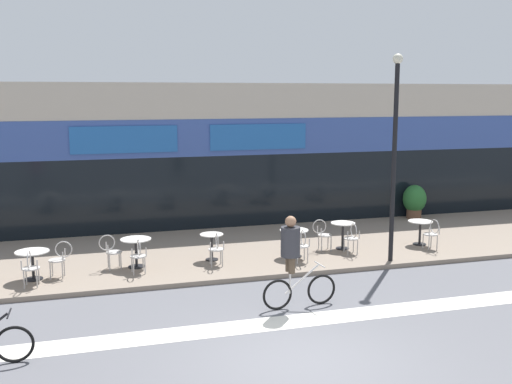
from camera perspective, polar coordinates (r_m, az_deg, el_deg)
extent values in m
plane|color=#5B5B60|center=(10.66, 4.44, -15.79)|extent=(120.00, 120.00, 0.00)
cube|color=gray|center=(17.22, -4.14, -5.71)|extent=(40.00, 5.50, 0.12)
cube|color=#B2A899|center=(21.40, -6.90, 3.67)|extent=(40.00, 4.00, 4.87)
cube|color=black|center=(19.62, -5.90, -0.11)|extent=(38.80, 0.10, 2.40)
cube|color=#334C93|center=(19.43, -5.99, 5.14)|extent=(39.20, 0.14, 1.20)
cube|color=#1E56A3|center=(19.09, -12.41, 4.90)|extent=(3.28, 0.08, 0.84)
cube|color=#1E56A3|center=(19.87, 0.25, 5.28)|extent=(3.28, 0.08, 0.84)
cube|color=silver|center=(12.19, 1.45, -12.43)|extent=(36.00, 0.70, 0.01)
cylinder|color=black|center=(15.46, -20.41, -7.77)|extent=(0.44, 0.44, 0.02)
cylinder|color=black|center=(15.37, -20.48, -6.61)|extent=(0.07, 0.07, 0.68)
cylinder|color=silver|center=(15.28, -20.55, -5.34)|extent=(0.79, 0.79, 0.02)
cylinder|color=black|center=(15.81, -11.30, -6.98)|extent=(0.43, 0.43, 0.02)
cylinder|color=black|center=(15.72, -11.34, -5.75)|extent=(0.07, 0.07, 0.72)
cylinder|color=silver|center=(15.63, -11.38, -4.43)|extent=(0.78, 0.78, 0.02)
cylinder|color=black|center=(16.19, -4.22, -6.43)|extent=(0.34, 0.34, 0.02)
cylinder|color=black|center=(16.10, -4.24, -5.29)|extent=(0.07, 0.07, 0.69)
cylinder|color=silver|center=(16.02, -4.25, -4.05)|extent=(0.62, 0.62, 0.02)
cylinder|color=black|center=(16.50, 3.62, -6.12)|extent=(0.43, 0.43, 0.02)
cylinder|color=black|center=(16.41, 3.64, -4.93)|extent=(0.07, 0.07, 0.73)
cylinder|color=silver|center=(16.32, 3.65, -3.65)|extent=(0.78, 0.78, 0.02)
cylinder|color=black|center=(17.46, 8.23, -5.33)|extent=(0.38, 0.38, 0.02)
cylinder|color=black|center=(17.37, 8.26, -4.19)|extent=(0.07, 0.07, 0.74)
cylinder|color=silver|center=(17.29, 8.28, -2.95)|extent=(0.69, 0.69, 0.02)
cylinder|color=black|center=(18.41, 15.30, -4.80)|extent=(0.39, 0.39, 0.02)
cylinder|color=black|center=(18.33, 15.34, -3.80)|extent=(0.07, 0.07, 0.69)
cylinder|color=silver|center=(18.26, 15.39, -2.72)|extent=(0.71, 0.71, 0.02)
cylinder|color=#B7B2AD|center=(14.82, -20.65, -6.82)|extent=(0.43, 0.43, 0.03)
cylinder|color=#B7B2AD|center=(15.03, -21.04, -7.50)|extent=(0.03, 0.03, 0.42)
cylinder|color=#B7B2AD|center=(14.99, -19.98, -7.49)|extent=(0.03, 0.03, 0.42)
cylinder|color=#B7B2AD|center=(14.77, -21.23, -7.81)|extent=(0.03, 0.03, 0.42)
cylinder|color=#B7B2AD|center=(14.72, -20.14, -7.80)|extent=(0.03, 0.03, 0.42)
torus|color=#B7B2AD|center=(14.59, -20.81, -6.01)|extent=(0.07, 0.41, 0.41)
cylinder|color=#B7B2AD|center=(14.65, -21.45, -6.53)|extent=(0.03, 0.03, 0.23)
cylinder|color=#B7B2AD|center=(14.59, -20.12, -6.51)|extent=(0.03, 0.03, 0.23)
cylinder|color=#B7B2AD|center=(15.31, -18.44, -6.18)|extent=(0.45, 0.45, 0.03)
cylinder|color=#B7B2AD|center=(15.26, -19.00, -7.14)|extent=(0.03, 0.03, 0.42)
cylinder|color=#B7B2AD|center=(15.52, -18.82, -6.85)|extent=(0.03, 0.03, 0.42)
cylinder|color=#B7B2AD|center=(15.21, -17.95, -7.13)|extent=(0.03, 0.03, 0.42)
cylinder|color=#B7B2AD|center=(15.48, -17.79, -6.84)|extent=(0.03, 0.03, 0.42)
torus|color=#B7B2AD|center=(15.22, -17.85, -5.22)|extent=(0.41, 0.08, 0.41)
cylinder|color=#B7B2AD|center=(15.09, -17.92, -5.88)|extent=(0.03, 0.03, 0.23)
cylinder|color=#B7B2AD|center=(15.41, -17.73, -5.55)|extent=(0.03, 0.03, 0.23)
cylinder|color=#B7B2AD|center=(15.17, -11.16, -6.01)|extent=(0.43, 0.43, 0.03)
cylinder|color=#B7B2AD|center=(15.34, -11.74, -6.73)|extent=(0.03, 0.03, 0.42)
cylinder|color=#B7B2AD|center=(15.38, -10.70, -6.65)|extent=(0.03, 0.03, 0.42)
cylinder|color=#B7B2AD|center=(15.08, -11.58, -7.01)|extent=(0.03, 0.03, 0.42)
cylinder|color=#B7B2AD|center=(15.12, -10.52, -6.93)|extent=(0.03, 0.03, 0.42)
torus|color=#B7B2AD|center=(14.94, -11.09, -5.20)|extent=(0.06, 0.41, 0.41)
cylinder|color=#B7B2AD|center=(14.95, -11.72, -5.75)|extent=(0.03, 0.03, 0.23)
cylinder|color=#B7B2AD|center=(15.00, -10.43, -5.66)|extent=(0.03, 0.03, 0.23)
cylinder|color=#B7B2AD|center=(15.67, -13.36, -5.60)|extent=(0.43, 0.43, 0.03)
cylinder|color=#B7B2AD|center=(15.88, -12.89, -6.22)|extent=(0.03, 0.03, 0.42)
cylinder|color=#B7B2AD|center=(15.61, -12.75, -6.48)|extent=(0.03, 0.03, 0.42)
cylinder|color=#B7B2AD|center=(15.84, -13.90, -6.29)|extent=(0.03, 0.03, 0.42)
cylinder|color=#B7B2AD|center=(15.57, -13.77, -6.56)|extent=(0.03, 0.03, 0.42)
torus|color=#B7B2AD|center=(15.58, -14.02, -4.71)|extent=(0.41, 0.06, 0.41)
cylinder|color=#B7B2AD|center=(15.78, -14.07, -5.04)|extent=(0.03, 0.03, 0.23)
cylinder|color=#B7B2AD|center=(15.45, -13.92, -5.34)|extent=(0.03, 0.03, 0.23)
cylinder|color=#B7B2AD|center=(15.56, -3.82, -5.46)|extent=(0.43, 0.43, 0.03)
cylinder|color=#B7B2AD|center=(15.73, -4.39, -6.15)|extent=(0.03, 0.03, 0.42)
cylinder|color=#B7B2AD|center=(15.77, -3.37, -6.10)|extent=(0.03, 0.03, 0.42)
cylinder|color=#B7B2AD|center=(15.47, -4.25, -6.42)|extent=(0.03, 0.03, 0.42)
cylinder|color=#B7B2AD|center=(15.50, -3.22, -6.37)|extent=(0.03, 0.03, 0.42)
torus|color=#B7B2AD|center=(15.33, -3.74, -4.67)|extent=(0.06, 0.41, 0.41)
cylinder|color=#B7B2AD|center=(15.34, -4.37, -5.19)|extent=(0.03, 0.03, 0.23)
cylinder|color=#B7B2AD|center=(15.39, -3.10, -5.13)|extent=(0.03, 0.03, 0.23)
cylinder|color=#B7B2AD|center=(15.89, 4.32, -5.15)|extent=(0.42, 0.42, 0.03)
cylinder|color=#B7B2AD|center=(16.04, 3.67, -5.84)|extent=(0.03, 0.03, 0.42)
cylinder|color=#B7B2AD|center=(16.12, 4.63, -5.77)|extent=(0.03, 0.03, 0.42)
cylinder|color=#B7B2AD|center=(15.78, 3.97, -6.10)|extent=(0.03, 0.03, 0.42)
cylinder|color=#B7B2AD|center=(15.86, 4.95, -6.03)|extent=(0.03, 0.03, 0.42)
torus|color=#B7B2AD|center=(15.67, 4.52, -4.37)|extent=(0.05, 0.41, 0.41)
cylinder|color=#B7B2AD|center=(15.65, 3.91, -4.89)|extent=(0.03, 0.03, 0.23)
cylinder|color=#B7B2AD|center=(15.76, 5.10, -4.81)|extent=(0.03, 0.03, 0.23)
cylinder|color=#B7B2AD|center=(16.87, 9.03, -4.39)|extent=(0.42, 0.42, 0.03)
cylinder|color=#B7B2AD|center=(17.00, 8.40, -5.05)|extent=(0.03, 0.03, 0.42)
cylinder|color=#B7B2AD|center=(17.11, 9.27, -4.98)|extent=(0.03, 0.03, 0.42)
cylinder|color=#B7B2AD|center=(16.75, 8.76, -5.28)|extent=(0.03, 0.03, 0.42)
cylinder|color=#B7B2AD|center=(16.86, 9.64, -5.20)|extent=(0.03, 0.03, 0.42)
torus|color=#B7B2AD|center=(16.66, 9.28, -3.64)|extent=(0.04, 0.41, 0.41)
cylinder|color=#B7B2AD|center=(16.63, 8.73, -4.13)|extent=(0.03, 0.03, 0.23)
cylinder|color=#B7B2AD|center=(16.76, 9.81, -4.05)|extent=(0.03, 0.03, 0.23)
cylinder|color=#B7B2AD|center=(17.14, 6.58, -4.11)|extent=(0.43, 0.43, 0.03)
cylinder|color=#B7B2AD|center=(17.37, 6.87, -4.71)|extent=(0.03, 0.03, 0.42)
cylinder|color=#B7B2AD|center=(17.11, 7.16, -4.93)|extent=(0.03, 0.03, 0.42)
cylinder|color=#B7B2AD|center=(17.28, 5.98, -4.76)|extent=(0.03, 0.03, 0.42)
cylinder|color=#B7B2AD|center=(17.02, 6.26, -4.98)|extent=(0.03, 0.03, 0.42)
torus|color=#B7B2AD|center=(17.03, 6.05, -3.29)|extent=(0.41, 0.06, 0.41)
cylinder|color=#B7B2AD|center=(17.22, 5.88, -3.60)|extent=(0.03, 0.03, 0.23)
cylinder|color=#B7B2AD|center=(16.90, 6.22, -3.86)|extent=(0.03, 0.03, 0.23)
cylinder|color=#B7B2AD|center=(17.86, 16.28, -3.89)|extent=(0.43, 0.43, 0.03)
cylinder|color=#B7B2AD|center=(17.94, 15.62, -4.54)|extent=(0.03, 0.03, 0.42)
cylinder|color=#B7B2AD|center=(18.10, 16.34, -4.45)|extent=(0.03, 0.03, 0.42)
cylinder|color=#B7B2AD|center=(17.72, 16.15, -4.73)|extent=(0.03, 0.03, 0.42)
cylinder|color=#B7B2AD|center=(17.89, 16.87, -4.64)|extent=(0.03, 0.03, 0.42)
torus|color=#B7B2AD|center=(17.67, 16.64, -3.17)|extent=(0.06, 0.41, 0.41)
cylinder|color=#B7B2AD|center=(17.60, 16.18, -3.65)|extent=(0.03, 0.03, 0.23)
cylinder|color=#B7B2AD|center=(17.80, 17.06, -3.54)|extent=(0.03, 0.03, 0.23)
cylinder|color=brown|center=(22.18, 14.81, -1.97)|extent=(0.52, 0.52, 0.35)
ellipsoid|color=#28662D|center=(22.09, 14.87, -0.62)|extent=(0.83, 0.83, 0.99)
cylinder|color=black|center=(15.98, 13.00, 2.62)|extent=(0.12, 0.12, 5.20)
sphere|color=beige|center=(15.90, 13.36, 12.25)|extent=(0.26, 0.26, 0.26)
torus|color=black|center=(11.24, -22.02, -13.30)|extent=(0.65, 0.07, 0.65)
cylinder|color=black|center=(11.05, -22.46, -10.63)|extent=(0.04, 0.48, 0.03)
torus|color=black|center=(13.22, 6.24, -9.20)|extent=(0.67, 0.10, 0.67)
torus|color=black|center=(12.81, 2.05, -9.76)|extent=(0.67, 0.10, 0.67)
cylinder|color=silver|center=(12.94, 4.41, -8.27)|extent=(0.80, 0.10, 0.60)
cylinder|color=silver|center=(12.85, 3.26, -8.62)|extent=(0.04, 0.04, 0.47)
cylinder|color=silver|center=(13.03, 6.08, -6.87)|extent=(0.06, 0.48, 0.03)
cylinder|color=#4C3D2D|center=(12.80, 3.14, -6.79)|extent=(0.15, 0.15, 0.35)
cylinder|color=#4C3D2D|center=(12.66, 3.42, -6.97)|extent=(0.15, 0.15, 0.35)
cylinder|color=#2D2D33|center=(12.60, 3.30, -4.75)|extent=(0.44, 0.44, 0.63)
sphere|color=#9E7051|center=(12.50, 3.32, -2.83)|extent=(0.24, 0.24, 0.24)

